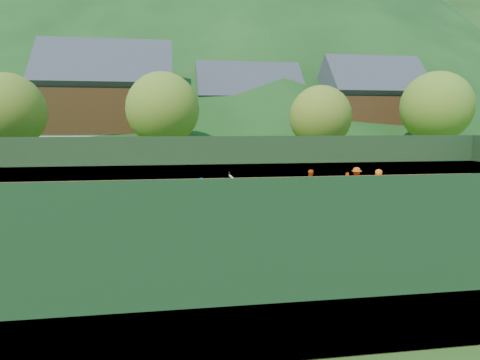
{
  "coord_description": "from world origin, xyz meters",
  "views": [
    {
      "loc": [
        -3.18,
        -18.29,
        3.82
      ],
      "look_at": [
        -0.31,
        0.0,
        1.42
      ],
      "focal_mm": 32.0,
      "sensor_mm": 36.0,
      "label": 1
    }
  ],
  "objects": [
    {
      "name": "ball_hopper",
      "position": [
        -7.64,
        -3.67,
        0.77
      ],
      "size": [
        0.57,
        0.57,
        1.0
      ],
      "color": "black",
      "rests_on": "clay_court"
    },
    {
      "name": "tennis_ball_7",
      "position": [
        0.87,
        -8.57,
        0.05
      ],
      "size": [
        0.07,
        0.07,
        0.07
      ],
      "primitive_type": "sphere",
      "color": "#C3E025",
      "rests_on": "clay_court"
    },
    {
      "name": "tennis_ball_9",
      "position": [
        1.23,
        -2.3,
        0.05
      ],
      "size": [
        0.07,
        0.07,
        0.07
      ],
      "primitive_type": "sphere",
      "color": "#C3E025",
      "rests_on": "clay_court"
    },
    {
      "name": "tree_a",
      "position": [
        -16.0,
        18.0,
        4.87
      ],
      "size": [
        6.0,
        6.0,
        7.88
      ],
      "color": "#43291A",
      "rests_on": "ground"
    },
    {
      "name": "student_a",
      "position": [
        3.68,
        2.46,
        0.79
      ],
      "size": [
        0.84,
        0.7,
        1.54
      ],
      "primitive_type": "imported",
      "rotation": [
        0.0,
        0.0,
        3.32
      ],
      "color": "#D25012",
      "rests_on": "clay_court"
    },
    {
      "name": "tennis_ball_8",
      "position": [
        1.43,
        -4.97,
        0.05
      ],
      "size": [
        0.07,
        0.07,
        0.07
      ],
      "primitive_type": "sphere",
      "color": "#C3E025",
      "rests_on": "clay_court"
    },
    {
      "name": "tennis_ball_19",
      "position": [
        4.92,
        -1.64,
        0.05
      ],
      "size": [
        0.07,
        0.07,
        0.07
      ],
      "primitive_type": "sphere",
      "color": "#C3E025",
      "rests_on": "clay_court"
    },
    {
      "name": "tennis_ball_21",
      "position": [
        -4.49,
        -5.73,
        0.05
      ],
      "size": [
        0.07,
        0.07,
        0.07
      ],
      "primitive_type": "sphere",
      "color": "#C3E025",
      "rests_on": "clay_court"
    },
    {
      "name": "tennis_ball_15",
      "position": [
        -1.64,
        -2.7,
        0.05
      ],
      "size": [
        0.07,
        0.07,
        0.07
      ],
      "primitive_type": "sphere",
      "color": "#C3E025",
      "rests_on": "clay_court"
    },
    {
      "name": "tennis_ball_3",
      "position": [
        0.46,
        -7.02,
        0.05
      ],
      "size": [
        0.07,
        0.07,
        0.07
      ],
      "primitive_type": "sphere",
      "color": "#C3E025",
      "rests_on": "clay_court"
    },
    {
      "name": "tree_c",
      "position": [
        10.0,
        19.0,
        4.54
      ],
      "size": [
        5.6,
        5.6,
        7.35
      ],
      "color": "#3C2518",
      "rests_on": "ground"
    },
    {
      "name": "perimeter_fence",
      "position": [
        0.0,
        0.0,
        1.27
      ],
      "size": [
        40.4,
        24.24,
        3.0
      ],
      "color": "black",
      "rests_on": "clay_court"
    },
    {
      "name": "chalet_right",
      "position": [
        20.0,
        30.0,
        5.26
      ],
      "size": [
        11.5,
        8.82,
        11.91
      ],
      "color": "beige",
      "rests_on": "ground"
    },
    {
      "name": "student_d",
      "position": [
        6.45,
        3.06,
        0.8
      ],
      "size": [
        1.01,
        0.59,
        1.55
      ],
      "primitive_type": "imported",
      "rotation": [
        0.0,
        0.0,
        3.13
      ],
      "color": "#CE4A12",
      "rests_on": "clay_court"
    },
    {
      "name": "clay_court",
      "position": [
        0.0,
        0.0,
        0.01
      ],
      "size": [
        40.0,
        24.0,
        0.02
      ],
      "primitive_type": "cube",
      "color": "#BE531E",
      "rests_on": "ground"
    },
    {
      "name": "tennis_ball_16",
      "position": [
        -7.35,
        -1.61,
        0.05
      ],
      "size": [
        0.07,
        0.07,
        0.07
      ],
      "primitive_type": "sphere",
      "color": "#C3E025",
      "rests_on": "clay_court"
    },
    {
      "name": "student_c",
      "position": [
        7.49,
        2.62,
        0.76
      ],
      "size": [
        0.75,
        0.51,
        1.49
      ],
      "primitive_type": "imported",
      "rotation": [
        0.0,
        0.0,
        3.08
      ],
      "color": "orange",
      "rests_on": "clay_court"
    },
    {
      "name": "court_lines",
      "position": [
        0.0,
        0.0,
        0.02
      ],
      "size": [
        23.83,
        11.03,
        0.0
      ],
      "color": "white",
      "rests_on": "clay_court"
    },
    {
      "name": "tennis_ball_2",
      "position": [
        2.54,
        -7.5,
        0.05
      ],
      "size": [
        0.07,
        0.07,
        0.07
      ],
      "primitive_type": "sphere",
      "color": "#C3E025",
      "rests_on": "clay_court"
    },
    {
      "name": "tennis_ball_11",
      "position": [
        -4.41,
        -4.85,
        0.05
      ],
      "size": [
        0.07,
        0.07,
        0.07
      ],
      "primitive_type": "sphere",
      "color": "#C3E025",
      "rests_on": "clay_court"
    },
    {
      "name": "tennis_ball_26",
      "position": [
        0.74,
        -7.35,
        0.05
      ],
      "size": [
        0.07,
        0.07,
        0.07
      ],
      "primitive_type": "sphere",
      "color": "#C3E025",
      "rests_on": "clay_court"
    },
    {
      "name": "tree_d",
      "position": [
        22.0,
        20.0,
        5.52
      ],
      "size": [
        6.8,
        6.8,
        8.93
      ],
      "color": "#3D2518",
      "rests_on": "ground"
    },
    {
      "name": "chalet_left",
      "position": [
        -10.0,
        30.0,
        5.65
      ],
      "size": [
        13.8,
        9.93,
        12.92
      ],
      "color": "beige",
      "rests_on": "ground"
    },
    {
      "name": "tree_b",
      "position": [
        -4.0,
        20.0,
        5.19
      ],
      "size": [
        6.4,
        6.4,
        8.4
      ],
      "color": "#3F2719",
      "rests_on": "ground"
    },
    {
      "name": "tennis_ball_12",
      "position": [
        -9.12,
        -1.35,
        0.05
      ],
      "size": [
        0.07,
        0.07,
        0.07
      ],
      "primitive_type": "sphere",
      "color": "#C3E025",
      "rests_on": "clay_court"
    },
    {
      "name": "tennis_ball_24",
      "position": [
        -7.29,
        -4.64,
        0.05
      ],
      "size": [
        0.07,
        0.07,
        0.07
      ],
      "primitive_type": "sphere",
      "color": "#C3E025",
      "rests_on": "clay_court"
    },
    {
      "name": "tennis_ball_23",
      "position": [
        -4.12,
        -5.69,
        0.05
      ],
      "size": [
        0.07,
        0.07,
        0.07
      ],
      "primitive_type": "sphere",
      "color": "#C3E025",
      "rests_on": "clay_court"
    },
    {
      "name": "tennis_ball_14",
      "position": [
        3.79,
        -7.9,
        0.05
      ],
      "size": [
        0.07,
        0.07,
        0.07
      ],
      "primitive_type": "sphere",
      "color": "#C3E025",
      "rests_on": "clay_court"
    },
    {
      "name": "student_b",
      "position": [
        5.63,
        2.32,
        0.71
      ],
      "size": [
        0.88,
        0.56,
        1.39
      ],
      "primitive_type": "imported",
      "rotation": [
        0.0,
        0.0,
        2.85
      ],
      "color": "#D75E13",
      "rests_on": "clay_court"
    },
    {
      "name": "coach",
      "position": [
        -2.1,
        -2.07,
        0.91
      ],
      "size": [
        0.69,
        0.49,
        1.78
      ],
      "primitive_type": "imported",
      "rotation": [
        0.0,
        0.0,
        -0.1
      ],
      "color": "#164094",
      "rests_on": "clay_court"
    },
    {
      "name": "tennis_ball_1",
      "position": [
        -5.73,
        -8.48,
        0.05
      ],
      "size": [
        0.07,
        0.07,
        0.07
      ],
      "primitive_type": "sphere",
      "color": "#C3E025",
      "rests_on": "clay_court"
    },
    {
      "name": "tennis_ball_6",
      "position": [
        -8.46,
        -2.58,
        0.05
      ],
      "size": [
        0.07,
        0.07,
        0.07
      ],
      "primitive_type": "sphere",
      "color": "#C3E025",
      "rests_on": "clay_court"
    },
    {
      "name": "tennis_ball_4",
      "position": [
        3.53,
        -0.97,
        0.05
      ],
      "size": [
        0.07,
        0.07,
        0.07
      ],
      "primitive_type": "sphere",
      "color": "#C3E025",
      "rests_on": "clay_court"
    },
    {
      "name": "ground",
      "position": [
        0.0,
        0.0,
        0.0
      ],
      "size": [
        400.0,
        400.0,
        0.0
      ],
      "primitive_type": "plane",
      "color": "#284D18",
      "rests_on": "ground"
    },
    {
      "name": "tennis_ball_17",
      "position": [
        -2.63,
        -4.68,
        0.05
      ],
      "size": [
        0.07,
        0.07,
        0.07
      ],
      "primitive_type": "sphere",
      "color": "#C3E025",
      "rests_on": "clay_court"
    },
    {
      "name": "tennis_net",
      "position": [
        0.0,
        0.0,
        0.52
      ],
      "size": [
        0.1,
        12.07,
        1.1
      ],
      "color": "black",
      "rests_on": "clay_court"
    },
    {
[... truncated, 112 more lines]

